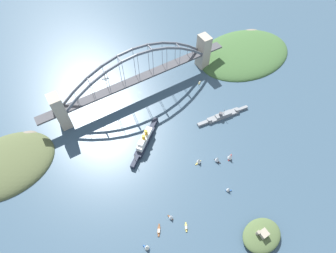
{
  "coord_description": "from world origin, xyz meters",
  "views": [
    {
      "loc": [
        107.7,
        255.36,
        294.98
      ],
      "look_at": [
        0.0,
        79.96,
        8.0
      ],
      "focal_mm": 28.89,
      "sensor_mm": 36.0,
      "label": 1
    }
  ],
  "objects_px": {
    "small_boat_1": "(199,82)",
    "small_boat_2": "(171,217)",
    "naval_cruiser": "(223,116)",
    "small_boat_0": "(230,156)",
    "small_boat_7": "(217,159)",
    "small_boat_8": "(147,247)",
    "small_boat_6": "(186,227)",
    "small_boat_5": "(159,230)",
    "ocean_liner": "(145,140)",
    "small_boat_4": "(199,161)",
    "harbor_arch_bridge": "(138,78)",
    "fort_island_mid_harbor": "(262,235)",
    "small_boat_3": "(229,189)",
    "seaplane_taxiing_near_bridge": "(105,77)"
  },
  "relations": [
    {
      "from": "small_boat_3",
      "to": "small_boat_8",
      "type": "height_order",
      "value": "small_boat_8"
    },
    {
      "from": "naval_cruiser",
      "to": "fort_island_mid_harbor",
      "type": "distance_m",
      "value": 159.04
    },
    {
      "from": "small_boat_3",
      "to": "small_boat_8",
      "type": "bearing_deg",
      "value": 2.8
    },
    {
      "from": "ocean_liner",
      "to": "small_boat_2",
      "type": "xyz_separation_m",
      "value": [
        22.16,
        98.74,
        -2.29
      ]
    },
    {
      "from": "small_boat_4",
      "to": "small_boat_7",
      "type": "distance_m",
      "value": 22.33
    },
    {
      "from": "small_boat_4",
      "to": "small_boat_5",
      "type": "bearing_deg",
      "value": 28.07
    },
    {
      "from": "ocean_liner",
      "to": "naval_cruiser",
      "type": "distance_m",
      "value": 113.02
    },
    {
      "from": "ocean_liner",
      "to": "small_boat_5",
      "type": "bearing_deg",
      "value": 68.79
    },
    {
      "from": "small_boat_2",
      "to": "naval_cruiser",
      "type": "bearing_deg",
      "value": -148.98
    },
    {
      "from": "small_boat_1",
      "to": "small_boat_2",
      "type": "relative_size",
      "value": 0.82
    },
    {
      "from": "small_boat_6",
      "to": "small_boat_7",
      "type": "xyz_separation_m",
      "value": [
        -76.39,
        -46.55,
        3.84
      ]
    },
    {
      "from": "fort_island_mid_harbor",
      "to": "small_boat_0",
      "type": "xyz_separation_m",
      "value": [
        -31.29,
        -89.08,
        0.14
      ]
    },
    {
      "from": "fort_island_mid_harbor",
      "to": "small_boat_6",
      "type": "bearing_deg",
      "value": -38.41
    },
    {
      "from": "ocean_liner",
      "to": "naval_cruiser",
      "type": "bearing_deg",
      "value": 170.64
    },
    {
      "from": "small_boat_3",
      "to": "small_boat_6",
      "type": "xyz_separation_m",
      "value": [
        63.91,
        9.01,
        -2.96
      ]
    },
    {
      "from": "naval_cruiser",
      "to": "small_boat_2",
      "type": "distance_m",
      "value": 155.94
    },
    {
      "from": "seaplane_taxiing_near_bridge",
      "to": "harbor_arch_bridge",
      "type": "bearing_deg",
      "value": 120.09
    },
    {
      "from": "small_boat_2",
      "to": "small_boat_7",
      "type": "distance_m",
      "value": 89.83
    },
    {
      "from": "naval_cruiser",
      "to": "small_boat_0",
      "type": "distance_m",
      "value": 65.39
    },
    {
      "from": "small_boat_0",
      "to": "ocean_liner",
      "type": "bearing_deg",
      "value": -43.65
    },
    {
      "from": "seaplane_taxiing_near_bridge",
      "to": "small_boat_2",
      "type": "relative_size",
      "value": 1.41
    },
    {
      "from": "small_boat_0",
      "to": "small_boat_3",
      "type": "bearing_deg",
      "value": 48.61
    },
    {
      "from": "ocean_liner",
      "to": "fort_island_mid_harbor",
      "type": "xyz_separation_m",
      "value": [
        -46.95,
        163.72,
        -1.13
      ]
    },
    {
      "from": "ocean_liner",
      "to": "small_boat_5",
      "type": "relative_size",
      "value": 5.52
    },
    {
      "from": "small_boat_1",
      "to": "small_boat_5",
      "type": "relative_size",
      "value": 0.56
    },
    {
      "from": "harbor_arch_bridge",
      "to": "small_boat_8",
      "type": "distance_m",
      "value": 217.17
    },
    {
      "from": "naval_cruiser",
      "to": "fort_island_mid_harbor",
      "type": "relative_size",
      "value": 1.84
    },
    {
      "from": "harbor_arch_bridge",
      "to": "small_boat_0",
      "type": "bearing_deg",
      "value": 105.14
    },
    {
      "from": "seaplane_taxiing_near_bridge",
      "to": "small_boat_5",
      "type": "height_order",
      "value": "seaplane_taxiing_near_bridge"
    },
    {
      "from": "small_boat_0",
      "to": "small_boat_2",
      "type": "xyz_separation_m",
      "value": [
        100.4,
        24.09,
        -1.3
      ]
    },
    {
      "from": "seaplane_taxiing_near_bridge",
      "to": "small_boat_5",
      "type": "distance_m",
      "value": 243.6
    },
    {
      "from": "small_boat_1",
      "to": "small_boat_8",
      "type": "xyz_separation_m",
      "value": [
        181.44,
        163.47,
        3.8
      ]
    },
    {
      "from": "ocean_liner",
      "to": "fort_island_mid_harbor",
      "type": "bearing_deg",
      "value": 106.0
    },
    {
      "from": "small_boat_0",
      "to": "small_boat_6",
      "type": "relative_size",
      "value": 1.14
    },
    {
      "from": "ocean_liner",
      "to": "small_boat_8",
      "type": "xyz_separation_m",
      "value": [
        58.91,
        111.88,
        -1.43
      ]
    },
    {
      "from": "small_boat_2",
      "to": "small_boat_7",
      "type": "bearing_deg",
      "value": -160.68
    },
    {
      "from": "fort_island_mid_harbor",
      "to": "small_boat_8",
      "type": "xyz_separation_m",
      "value": [
        105.86,
        -51.84,
        -0.3
      ]
    },
    {
      "from": "small_boat_6",
      "to": "small_boat_5",
      "type": "bearing_deg",
      "value": -25.29
    },
    {
      "from": "small_boat_4",
      "to": "small_boat_8",
      "type": "height_order",
      "value": "small_boat_4"
    },
    {
      "from": "small_boat_2",
      "to": "small_boat_4",
      "type": "relative_size",
      "value": 0.8
    },
    {
      "from": "small_boat_7",
      "to": "small_boat_8",
      "type": "xyz_separation_m",
      "value": [
        121.51,
        42.87,
        -0.08
      ]
    },
    {
      "from": "small_boat_2",
      "to": "small_boat_4",
      "type": "xyz_separation_m",
      "value": [
        -64.75,
        -39.63,
        0.87
      ]
    },
    {
      "from": "seaplane_taxiing_near_bridge",
      "to": "small_boat_2",
      "type": "height_order",
      "value": "small_boat_2"
    },
    {
      "from": "fort_island_mid_harbor",
      "to": "small_boat_7",
      "type": "bearing_deg",
      "value": -99.39
    },
    {
      "from": "small_boat_2",
      "to": "small_boat_8",
      "type": "distance_m",
      "value": 39.04
    },
    {
      "from": "small_boat_0",
      "to": "small_boat_7",
      "type": "distance_m",
      "value": 16.63
    },
    {
      "from": "ocean_liner",
      "to": "small_boat_5",
      "type": "distance_m",
      "value": 110.79
    },
    {
      "from": "small_boat_1",
      "to": "small_boat_2",
      "type": "distance_m",
      "value": 208.67
    },
    {
      "from": "small_boat_6",
      "to": "small_boat_2",
      "type": "bearing_deg",
      "value": -63.55
    },
    {
      "from": "small_boat_5",
      "to": "small_boat_7",
      "type": "relative_size",
      "value": 1.17
    }
  ]
}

